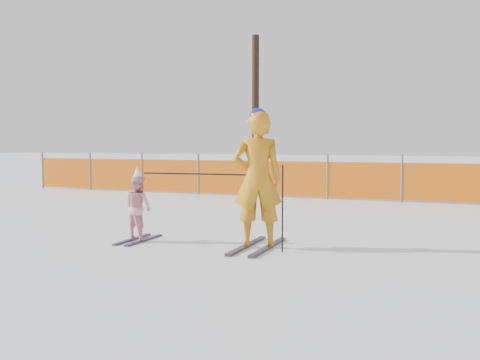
# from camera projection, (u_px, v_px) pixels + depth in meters

# --- Properties ---
(ground) EXTENTS (120.00, 120.00, 0.00)m
(ground) POSITION_uv_depth(u_px,v_px,m) (228.00, 249.00, 7.93)
(ground) COLOR white
(ground) RESTS_ON ground
(adult) EXTENTS (0.86, 1.53, 2.10)m
(adult) POSITION_uv_depth(u_px,v_px,m) (258.00, 178.00, 7.98)
(adult) COLOR black
(adult) RESTS_ON ground
(child) EXTENTS (0.58, 1.04, 1.20)m
(child) POSITION_uv_depth(u_px,v_px,m) (138.00, 207.00, 8.59)
(child) COLOR black
(child) RESTS_ON ground
(ski_poles) EXTENTS (2.33, 0.21, 1.27)m
(ski_poles) POSITION_uv_depth(u_px,v_px,m) (230.00, 188.00, 8.01)
(ski_poles) COLOR black
(ski_poles) RESTS_ON ground
(safety_fence) EXTENTS (17.08, 0.06, 1.25)m
(safety_fence) POSITION_uv_depth(u_px,v_px,m) (276.00, 178.00, 15.50)
(safety_fence) COLOR #595960
(safety_fence) RESTS_ON ground
(tree_trunks) EXTENTS (9.48, 1.53, 7.31)m
(tree_trunks) POSITION_uv_depth(u_px,v_px,m) (421.00, 92.00, 17.40)
(tree_trunks) COLOR black
(tree_trunks) RESTS_ON ground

